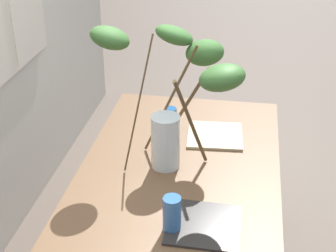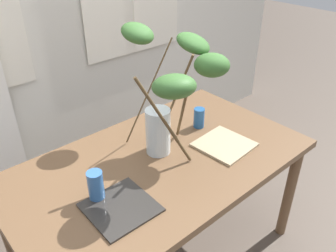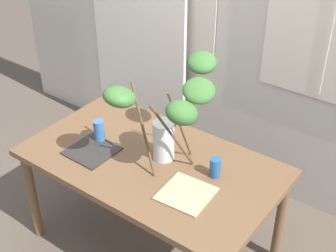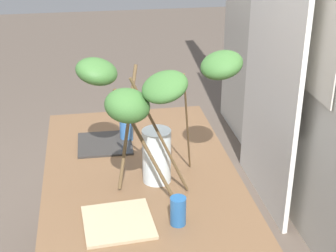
{
  "view_description": "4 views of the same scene",
  "coord_description": "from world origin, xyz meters",
  "px_view_note": "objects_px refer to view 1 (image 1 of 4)",
  "views": [
    {
      "loc": [
        -1.89,
        -0.27,
        2.0
      ],
      "look_at": [
        0.01,
        0.05,
        0.96
      ],
      "focal_mm": 54.69,
      "sensor_mm": 36.0,
      "label": 1
    },
    {
      "loc": [
        -0.92,
        -1.1,
        1.82
      ],
      "look_at": [
        0.11,
        0.06,
        0.87
      ],
      "focal_mm": 37.07,
      "sensor_mm": 36.0,
      "label": 2
    },
    {
      "loc": [
        1.45,
        -1.79,
        2.48
      ],
      "look_at": [
        0.11,
        0.03,
        1.01
      ],
      "focal_mm": 50.84,
      "sensor_mm": 36.0,
      "label": 3
    },
    {
      "loc": [
        2.02,
        -0.21,
        1.94
      ],
      "look_at": [
        0.01,
        0.12,
        0.98
      ],
      "focal_mm": 54.17,
      "sensor_mm": 36.0,
      "label": 4
    }
  ],
  "objects_px": {
    "vase_with_branches": "(176,82)",
    "drinking_glass_blue_right": "(170,119)",
    "dining_table": "(178,187)",
    "plate_square_left": "(204,225)",
    "plate_square_right": "(215,135)",
    "drinking_glass_blue_left": "(172,214)"
  },
  "relations": [
    {
      "from": "plate_square_right",
      "to": "vase_with_branches",
      "type": "bearing_deg",
      "value": 144.74
    },
    {
      "from": "dining_table",
      "to": "drinking_glass_blue_left",
      "type": "bearing_deg",
      "value": -175.23
    },
    {
      "from": "dining_table",
      "to": "drinking_glass_blue_right",
      "type": "bearing_deg",
      "value": 14.35
    },
    {
      "from": "drinking_glass_blue_left",
      "to": "drinking_glass_blue_right",
      "type": "distance_m",
      "value": 0.79
    },
    {
      "from": "plate_square_left",
      "to": "plate_square_right",
      "type": "bearing_deg",
      "value": 1.32
    },
    {
      "from": "dining_table",
      "to": "plate_square_left",
      "type": "bearing_deg",
      "value": -156.71
    },
    {
      "from": "dining_table",
      "to": "drinking_glass_blue_right",
      "type": "distance_m",
      "value": 0.42
    },
    {
      "from": "drinking_glass_blue_right",
      "to": "plate_square_left",
      "type": "relative_size",
      "value": 0.43
    },
    {
      "from": "vase_with_branches",
      "to": "drinking_glass_blue_right",
      "type": "bearing_deg",
      "value": 14.02
    },
    {
      "from": "dining_table",
      "to": "vase_with_branches",
      "type": "xyz_separation_m",
      "value": [
        0.12,
        0.03,
        0.47
      ]
    },
    {
      "from": "vase_with_branches",
      "to": "plate_square_right",
      "type": "relative_size",
      "value": 2.73
    },
    {
      "from": "plate_square_left",
      "to": "plate_square_right",
      "type": "relative_size",
      "value": 1.02
    },
    {
      "from": "vase_with_branches",
      "to": "drinking_glass_blue_right",
      "type": "height_order",
      "value": "vase_with_branches"
    },
    {
      "from": "drinking_glass_blue_left",
      "to": "plate_square_right",
      "type": "relative_size",
      "value": 0.54
    },
    {
      "from": "vase_with_branches",
      "to": "drinking_glass_blue_left",
      "type": "bearing_deg",
      "value": -172.83
    },
    {
      "from": "drinking_glass_blue_left",
      "to": "drinking_glass_blue_right",
      "type": "bearing_deg",
      "value": 9.6
    },
    {
      "from": "dining_table",
      "to": "vase_with_branches",
      "type": "distance_m",
      "value": 0.48
    },
    {
      "from": "vase_with_branches",
      "to": "dining_table",
      "type": "bearing_deg",
      "value": -164.89
    },
    {
      "from": "vase_with_branches",
      "to": "plate_square_left",
      "type": "height_order",
      "value": "vase_with_branches"
    },
    {
      "from": "dining_table",
      "to": "drinking_glass_blue_right",
      "type": "xyz_separation_m",
      "value": [
        0.39,
        0.1,
        0.14
      ]
    },
    {
      "from": "dining_table",
      "to": "plate_square_right",
      "type": "xyz_separation_m",
      "value": [
        0.35,
        -0.13,
        0.09
      ]
    },
    {
      "from": "dining_table",
      "to": "plate_square_right",
      "type": "height_order",
      "value": "plate_square_right"
    }
  ]
}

